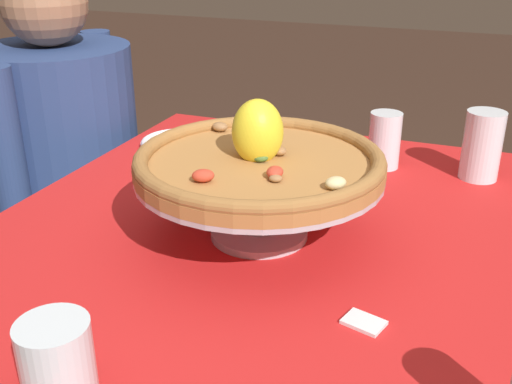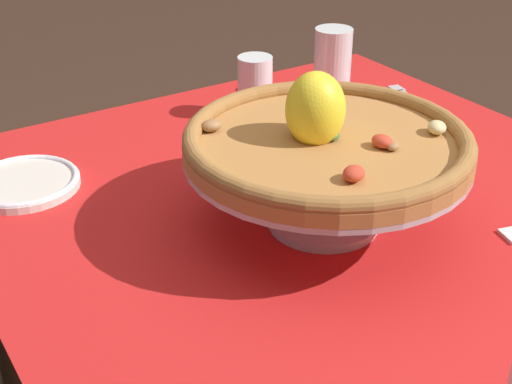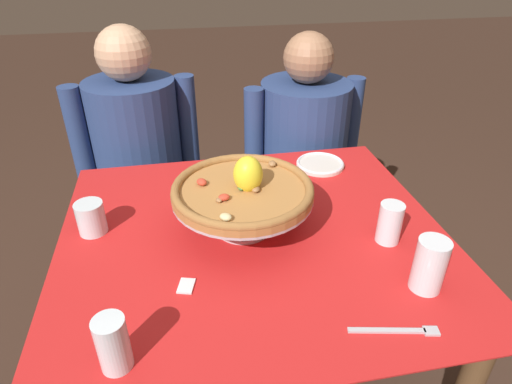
{
  "view_description": "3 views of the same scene",
  "coord_description": "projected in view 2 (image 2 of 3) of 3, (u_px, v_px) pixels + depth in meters",
  "views": [
    {
      "loc": [
        -0.84,
        -0.27,
        1.21
      ],
      "look_at": [
        -0.0,
        0.05,
        0.81
      ],
      "focal_mm": 42.74,
      "sensor_mm": 36.0,
      "label": 1
    },
    {
      "loc": [
        -0.69,
        0.58,
        1.27
      ],
      "look_at": [
        0.03,
        0.11,
        0.79
      ],
      "focal_mm": 49.62,
      "sensor_mm": 36.0,
      "label": 2
    },
    {
      "loc": [
        -0.18,
        -0.96,
        1.48
      ],
      "look_at": [
        0.02,
        0.06,
        0.85
      ],
      "focal_mm": 30.56,
      "sensor_mm": 36.0,
      "label": 3
    }
  ],
  "objects": [
    {
      "name": "water_glass_side_right",
      "position": [
        255.0,
        91.0,
        1.31
      ],
      "size": [
        0.06,
        0.06,
        0.11
      ],
      "color": "white",
      "rests_on": "dining_table"
    },
    {
      "name": "dinner_fork",
      "position": [
        415.0,
        101.0,
        1.39
      ],
      "size": [
        0.19,
        0.06,
        0.01
      ],
      "color": "#B7B7C1",
      "rests_on": "dining_table"
    },
    {
      "name": "side_plate",
      "position": [
        24.0,
        182.0,
        1.08
      ],
      "size": [
        0.17,
        0.17,
        0.02
      ],
      "color": "silver",
      "rests_on": "dining_table"
    },
    {
      "name": "pizza_stand",
      "position": [
        326.0,
        172.0,
        0.96
      ],
      "size": [
        0.38,
        0.38,
        0.11
      ],
      "color": "#B7B7C1",
      "rests_on": "dining_table"
    },
    {
      "name": "water_glass_front_right",
      "position": [
        332.0,
        67.0,
        1.4
      ],
      "size": [
        0.07,
        0.07,
        0.14
      ],
      "color": "white",
      "rests_on": "dining_table"
    },
    {
      "name": "pizza",
      "position": [
        326.0,
        139.0,
        0.93
      ],
      "size": [
        0.38,
        0.38,
        0.11
      ],
      "color": "#AD753D",
      "rests_on": "pizza_stand"
    },
    {
      "name": "dining_table",
      "position": [
        329.0,
        272.0,
        1.09
      ],
      "size": [
        1.07,
        0.98,
        0.75
      ],
      "color": "brown",
      "rests_on": "ground"
    }
  ]
}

